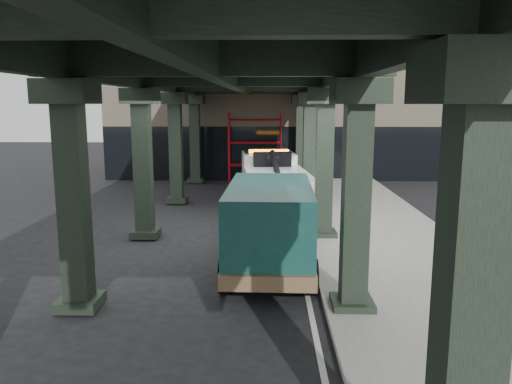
# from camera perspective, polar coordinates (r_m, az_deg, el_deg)

# --- Properties ---
(ground) EXTENTS (90.00, 90.00, 0.00)m
(ground) POSITION_cam_1_polar(r_m,az_deg,el_deg) (15.05, -1.54, -7.38)
(ground) COLOR black
(ground) RESTS_ON ground
(sidewalk) EXTENTS (5.00, 40.00, 0.15)m
(sidewalk) POSITION_cam_1_polar(r_m,az_deg,el_deg) (17.34, 13.88, -5.06)
(sidewalk) COLOR gray
(sidewalk) RESTS_ON ground
(lane_stripe) EXTENTS (0.12, 38.00, 0.01)m
(lane_stripe) POSITION_cam_1_polar(r_m,az_deg,el_deg) (16.98, 4.56, -5.36)
(lane_stripe) COLOR silver
(lane_stripe) RESTS_ON ground
(viaduct) EXTENTS (7.40, 32.00, 6.40)m
(viaduct) POSITION_cam_1_polar(r_m,az_deg,el_deg) (16.41, -2.71, 13.37)
(viaduct) COLOR black
(viaduct) RESTS_ON ground
(building) EXTENTS (22.00, 10.00, 8.00)m
(building) POSITION_cam_1_polar(r_m,az_deg,el_deg) (34.37, 3.50, 9.17)
(building) COLOR #C6B793
(building) RESTS_ON ground
(scaffolding) EXTENTS (3.08, 0.88, 4.00)m
(scaffolding) POSITION_cam_1_polar(r_m,az_deg,el_deg) (29.10, -0.11, 5.31)
(scaffolding) COLOR #B20E17
(scaffolding) RESTS_ON ground
(tow_truck) EXTENTS (3.01, 8.30, 2.67)m
(tow_truck) POSITION_cam_1_polar(r_m,az_deg,el_deg) (20.37, 1.93, 0.98)
(tow_truck) COLOR black
(tow_truck) RESTS_ON ground
(towed_van) EXTENTS (2.51, 5.98, 2.40)m
(towed_van) POSITION_cam_1_polar(r_m,az_deg,el_deg) (13.67, 1.62, -3.56)
(towed_van) COLOR #134540
(towed_van) RESTS_ON ground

